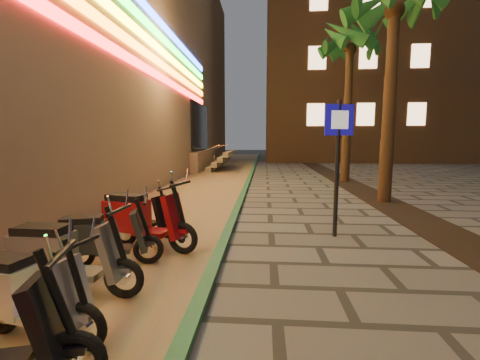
# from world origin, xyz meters

# --- Properties ---
(ground) EXTENTS (120.00, 120.00, 0.00)m
(ground) POSITION_xyz_m (0.00, 0.00, 0.00)
(ground) COLOR #474442
(ground) RESTS_ON ground
(parking_strip) EXTENTS (3.40, 60.00, 0.01)m
(parking_strip) POSITION_xyz_m (-2.60, 10.00, 0.01)
(parking_strip) COLOR #8C7251
(parking_strip) RESTS_ON ground
(green_curb) EXTENTS (0.18, 60.00, 0.10)m
(green_curb) POSITION_xyz_m (-0.90, 10.00, 0.05)
(green_curb) COLOR #235E3B
(green_curb) RESTS_ON ground
(planting_strip) EXTENTS (1.20, 40.00, 0.02)m
(planting_strip) POSITION_xyz_m (3.60, 5.00, 0.01)
(planting_strip) COLOR black
(planting_strip) RESTS_ON ground
(apartment_block) EXTENTS (18.00, 16.06, 25.00)m
(apartment_block) POSITION_xyz_m (9.00, 32.00, 12.50)
(apartment_block) COLOR brown
(apartment_block) RESTS_ON ground
(palm_c) EXTENTS (2.97, 3.02, 6.91)m
(palm_c) POSITION_xyz_m (3.60, 7.00, 5.73)
(palm_c) COLOR #472D19
(palm_c) RESTS_ON ground
(palm_d) EXTENTS (2.97, 3.02, 7.16)m
(palm_d) POSITION_xyz_m (3.60, 12.00, 5.94)
(palm_d) COLOR #472D19
(palm_d) RESTS_ON ground
(pedestrian_sign) EXTENTS (0.58, 0.19, 2.70)m
(pedestrian_sign) POSITION_xyz_m (1.28, 3.19, 1.75)
(pedestrian_sign) COLOR black
(pedestrian_sign) RESTS_ON ground
(scooter_5) EXTENTS (1.50, 0.65, 1.05)m
(scooter_5) POSITION_xyz_m (-2.49, -0.46, 0.46)
(scooter_5) COLOR black
(scooter_5) RESTS_ON ground
(scooter_6) EXTENTS (1.64, 0.57, 1.16)m
(scooter_6) POSITION_xyz_m (-2.64, 0.40, 0.50)
(scooter_6) COLOR black
(scooter_6) RESTS_ON ground
(scooter_7) EXTENTS (1.48, 0.78, 1.05)m
(scooter_7) POSITION_xyz_m (-2.63, 1.28, 0.46)
(scooter_7) COLOR black
(scooter_7) RESTS_ON ground
(scooter_8) EXTENTS (1.79, 0.88, 1.26)m
(scooter_8) POSITION_xyz_m (-2.35, 2.17, 0.55)
(scooter_8) COLOR black
(scooter_8) RESTS_ON ground
(scooter_9) EXTENTS (1.46, 0.76, 1.04)m
(scooter_9) POSITION_xyz_m (-2.73, 3.00, 0.45)
(scooter_9) COLOR black
(scooter_9) RESTS_ON ground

